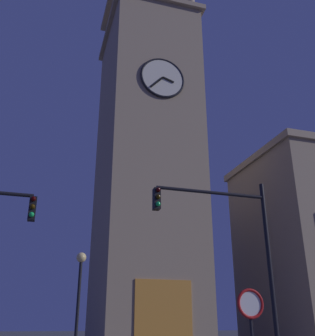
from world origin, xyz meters
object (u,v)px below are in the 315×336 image
Objects in this scene: no_horn_sign at (251,311)px; clocktower at (146,162)px; traffic_signal_mid at (235,242)px; street_lamp at (79,285)px.

clocktower is at bearing -94.41° from no_horn_sign.
no_horn_sign is at bearing 85.59° from clocktower.
street_lamp is at bearing -51.36° from traffic_signal_mid.
clocktower is 15.25m from traffic_signal_mid.
clocktower is 18.59m from no_horn_sign.
street_lamp is 9.07m from no_horn_sign.
traffic_signal_mid reaches higher than no_horn_sign.
traffic_signal_mid reaches higher than street_lamp.
no_horn_sign is (0.95, 2.41, -2.35)m from traffic_signal_mid.
clocktower is 12.60m from street_lamp.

